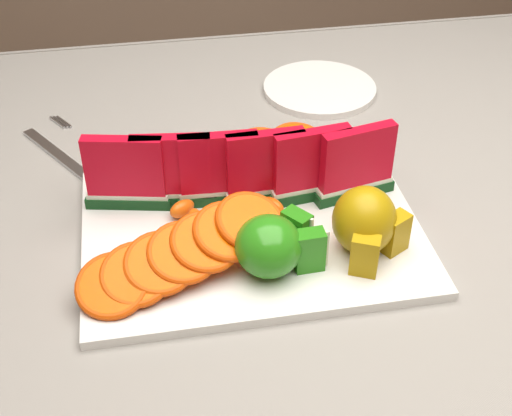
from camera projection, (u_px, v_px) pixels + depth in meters
The scene contains 11 objects.
table at pixel (315, 260), 0.98m from camera, with size 1.40×0.90×0.75m.
tablecloth at pixel (318, 225), 0.94m from camera, with size 1.53×1.03×0.20m.
platter at pixel (252, 231), 0.86m from camera, with size 0.40×0.30×0.01m.
apple_cluster at pixel (275, 245), 0.78m from camera, with size 0.12×0.10×0.07m.
pear_cluster at pixel (366, 223), 0.80m from camera, with size 0.09×0.10×0.08m.
side_plate at pixel (320, 88), 1.14m from camera, with size 0.23×0.23×0.01m.
fork at pixel (58, 151), 1.00m from camera, with size 0.10×0.18×0.00m.
watermelon_row at pixel (242, 170), 0.86m from camera, with size 0.39×0.07×0.10m.
orange_fan_front at pixel (183, 252), 0.77m from camera, with size 0.26×0.15×0.06m.
orange_fan_back at pixel (228, 156), 0.94m from camera, with size 0.29×0.11×0.04m.
tangerine_segments at pixel (225, 214), 0.85m from camera, with size 0.15×0.07×0.02m.
Camera 1 is at (-0.21, -0.70, 1.31)m, focal length 50.00 mm.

